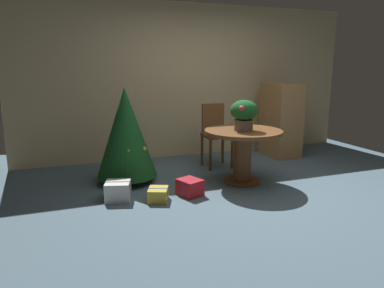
{
  "coord_description": "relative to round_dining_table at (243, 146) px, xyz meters",
  "views": [
    {
      "loc": [
        -2.17,
        -3.68,
        1.54
      ],
      "look_at": [
        -0.75,
        0.17,
        0.65
      ],
      "focal_mm": 33.19,
      "sensor_mm": 36.0,
      "label": 1
    }
  ],
  "objects": [
    {
      "name": "ground_plane",
      "position": [
        -0.07,
        -0.42,
        -0.51
      ],
      "size": [
        6.6,
        6.6,
        0.0
      ],
      "primitive_type": "plane",
      "color": "slate"
    },
    {
      "name": "back_wall_panel",
      "position": [
        -0.07,
        1.78,
        0.79
      ],
      "size": [
        6.0,
        0.1,
        2.6
      ],
      "primitive_type": "cube",
      "color": "beige",
      "rests_on": "ground_plane"
    },
    {
      "name": "round_dining_table",
      "position": [
        0.0,
        0.0,
        0.0
      ],
      "size": [
        1.03,
        1.03,
        0.73
      ],
      "color": "brown",
      "rests_on": "ground_plane"
    },
    {
      "name": "flower_vase",
      "position": [
        -0.02,
        -0.03,
        0.45
      ],
      "size": [
        0.36,
        0.36,
        0.4
      ],
      "color": "#665B51",
      "rests_on": "round_dining_table"
    },
    {
      "name": "wooden_chair_far",
      "position": [
        0.0,
        0.91,
        0.05
      ],
      "size": [
        0.41,
        0.39,
        0.98
      ],
      "color": "brown",
      "rests_on": "ground_plane"
    },
    {
      "name": "holiday_tree",
      "position": [
        -1.46,
        0.58,
        0.18
      ],
      "size": [
        0.81,
        0.81,
        1.29
      ],
      "color": "brown",
      "rests_on": "ground_plane"
    },
    {
      "name": "gift_box_gold",
      "position": [
        -1.25,
        -0.27,
        -0.43
      ],
      "size": [
        0.3,
        0.32,
        0.15
      ],
      "color": "gold",
      "rests_on": "ground_plane"
    },
    {
      "name": "gift_box_red",
      "position": [
        -0.83,
        -0.22,
        -0.41
      ],
      "size": [
        0.32,
        0.35,
        0.2
      ],
      "color": "red",
      "rests_on": "ground_plane"
    },
    {
      "name": "gift_box_cream",
      "position": [
        -1.69,
        -0.08,
        -0.39
      ],
      "size": [
        0.35,
        0.34,
        0.23
      ],
      "color": "silver",
      "rests_on": "ground_plane"
    },
    {
      "name": "wooden_cabinet",
      "position": [
        1.36,
        1.14,
        0.13
      ],
      "size": [
        0.51,
        0.67,
        1.28
      ],
      "color": "#B27F4C",
      "rests_on": "ground_plane"
    }
  ]
}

